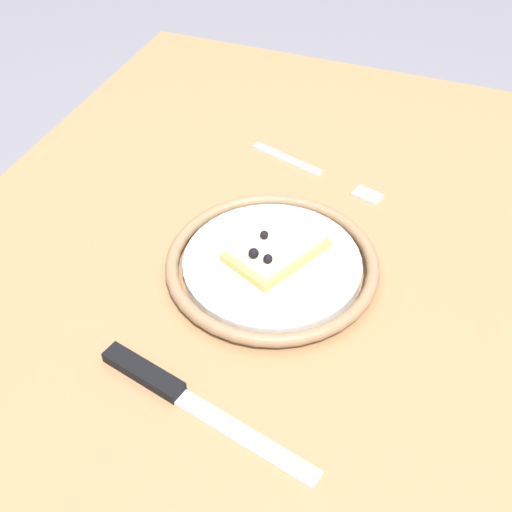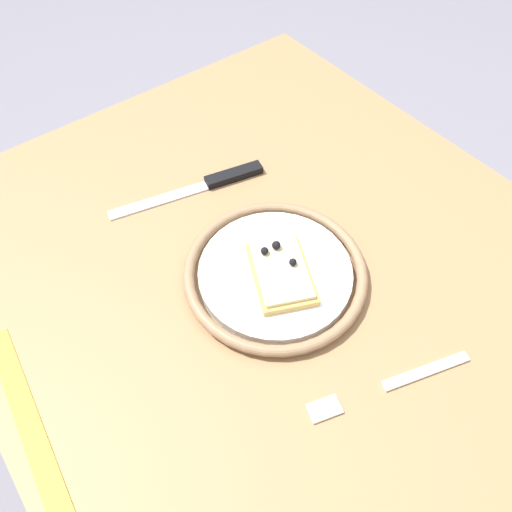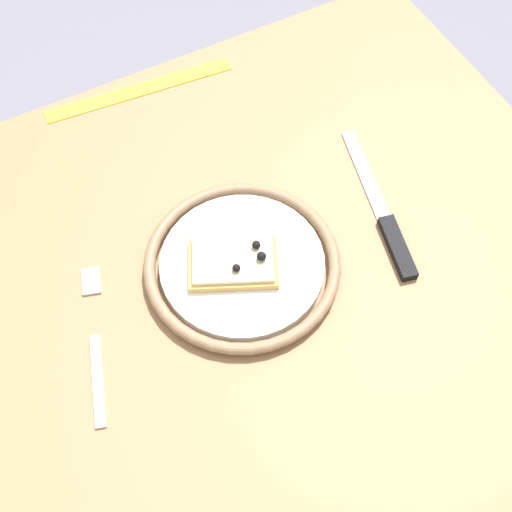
{
  "view_description": "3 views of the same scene",
  "coord_description": "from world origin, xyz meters",
  "px_view_note": "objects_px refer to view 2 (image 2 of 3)",
  "views": [
    {
      "loc": [
        0.53,
        0.19,
        1.23
      ],
      "look_at": [
        0.03,
        -0.0,
        0.72
      ],
      "focal_mm": 46.89,
      "sensor_mm": 36.0,
      "label": 1
    },
    {
      "loc": [
        -0.24,
        0.25,
        1.23
      ],
      "look_at": [
        0.05,
        0.03,
        0.73
      ],
      "focal_mm": 34.17,
      "sensor_mm": 36.0,
      "label": 2
    },
    {
      "loc": [
        -0.16,
        -0.38,
        1.45
      ],
      "look_at": [
        0.04,
        0.01,
        0.72
      ],
      "focal_mm": 49.92,
      "sensor_mm": 36.0,
      "label": 3
    }
  ],
  "objects_px": {
    "knife": "(214,182)",
    "measuring_tape": "(31,431)",
    "pizza_slice_near": "(281,272)",
    "fork": "(389,385)",
    "dining_table": "(292,319)",
    "plate": "(275,272)"
  },
  "relations": [
    {
      "from": "dining_table",
      "to": "pizza_slice_near",
      "type": "xyz_separation_m",
      "value": [
        0.01,
        0.02,
        0.12
      ]
    },
    {
      "from": "pizza_slice_near",
      "to": "measuring_tape",
      "type": "distance_m",
      "value": 0.33
    },
    {
      "from": "dining_table",
      "to": "knife",
      "type": "xyz_separation_m",
      "value": [
        0.21,
        -0.02,
        0.1
      ]
    },
    {
      "from": "knife",
      "to": "measuring_tape",
      "type": "distance_m",
      "value": 0.41
    },
    {
      "from": "dining_table",
      "to": "pizza_slice_near",
      "type": "bearing_deg",
      "value": 45.87
    },
    {
      "from": "pizza_slice_near",
      "to": "fork",
      "type": "relative_size",
      "value": 0.64
    },
    {
      "from": "pizza_slice_near",
      "to": "measuring_tape",
      "type": "height_order",
      "value": "pizza_slice_near"
    },
    {
      "from": "fork",
      "to": "measuring_tape",
      "type": "xyz_separation_m",
      "value": [
        0.2,
        0.34,
        -0.0
      ]
    },
    {
      "from": "plate",
      "to": "pizza_slice_near",
      "type": "height_order",
      "value": "pizza_slice_near"
    },
    {
      "from": "plate",
      "to": "dining_table",
      "type": "bearing_deg",
      "value": -149.52
    },
    {
      "from": "measuring_tape",
      "to": "pizza_slice_near",
      "type": "bearing_deg",
      "value": -87.62
    },
    {
      "from": "fork",
      "to": "pizza_slice_near",
      "type": "bearing_deg",
      "value": 2.61
    },
    {
      "from": "knife",
      "to": "fork",
      "type": "distance_m",
      "value": 0.38
    },
    {
      "from": "fork",
      "to": "plate",
      "type": "bearing_deg",
      "value": 2.44
    },
    {
      "from": "pizza_slice_near",
      "to": "fork",
      "type": "xyz_separation_m",
      "value": [
        -0.18,
        -0.01,
        -0.02
      ]
    },
    {
      "from": "pizza_slice_near",
      "to": "knife",
      "type": "relative_size",
      "value": 0.53
    },
    {
      "from": "plate",
      "to": "pizza_slice_near",
      "type": "xyz_separation_m",
      "value": [
        -0.01,
        0.0,
        0.01
      ]
    },
    {
      "from": "plate",
      "to": "knife",
      "type": "height_order",
      "value": "plate"
    },
    {
      "from": "plate",
      "to": "knife",
      "type": "xyz_separation_m",
      "value": [
        0.19,
        -0.03,
        -0.01
      ]
    },
    {
      "from": "plate",
      "to": "fork",
      "type": "xyz_separation_m",
      "value": [
        -0.19,
        -0.01,
        -0.01
      ]
    },
    {
      "from": "knife",
      "to": "measuring_tape",
      "type": "xyz_separation_m",
      "value": [
        -0.18,
        0.37,
        -0.0
      ]
    },
    {
      "from": "fork",
      "to": "measuring_tape",
      "type": "bearing_deg",
      "value": 59.68
    }
  ]
}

